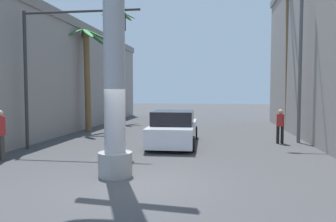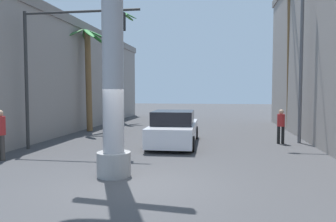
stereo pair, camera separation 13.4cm
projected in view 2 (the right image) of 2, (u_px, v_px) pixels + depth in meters
ground_plane at (181, 134)px, 18.43m from camera, size 89.51×89.51×0.00m
building_left at (35, 77)px, 22.39m from camera, size 8.34×23.22×6.75m
street_lamp at (294, 43)px, 15.23m from camera, size 2.30×0.28×7.86m
traffic_light_mast at (60, 52)px, 13.38m from camera, size 4.97×0.32×5.74m
car_lead at (174, 129)px, 14.96m from camera, size 2.15×5.19×1.56m
palm_tree_mid_left at (87, 65)px, 19.85m from camera, size 3.47×3.35×6.23m
palm_tree_mid_right at (291, 42)px, 19.93m from camera, size 3.20×3.00×9.24m
palm_tree_far_left at (120, 54)px, 26.33m from camera, size 2.71×2.84×8.89m
pedestrian_mid_right at (281, 124)px, 15.15m from camera, size 0.39×0.39×1.60m
pedestrian_curb_left at (1, 131)px, 11.47m from camera, size 0.44×0.44×1.78m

